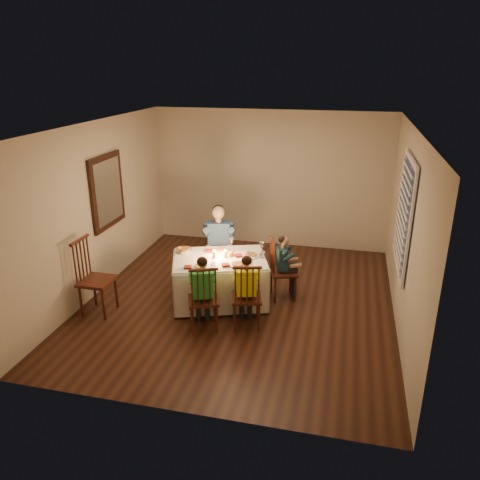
% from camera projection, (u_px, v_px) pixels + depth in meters
% --- Properties ---
extents(ground, '(5.00, 5.00, 0.00)m').
position_uv_depth(ground, '(240.00, 301.00, 7.11)').
color(ground, black).
rests_on(ground, ground).
extents(wall_left, '(0.02, 5.00, 2.60)m').
position_uv_depth(wall_left, '(97.00, 209.00, 7.13)').
color(wall_left, '#B9B09E').
rests_on(wall_left, ground).
extents(wall_right, '(0.02, 5.00, 2.60)m').
position_uv_depth(wall_right, '(406.00, 232.00, 6.16)').
color(wall_right, '#B9B09E').
rests_on(wall_right, ground).
extents(wall_back, '(4.50, 0.02, 2.60)m').
position_uv_depth(wall_back, '(270.00, 180.00, 8.92)').
color(wall_back, '#B9B09E').
rests_on(wall_back, ground).
extents(ceiling, '(5.00, 5.00, 0.00)m').
position_uv_depth(ceiling, '(240.00, 126.00, 6.19)').
color(ceiling, white).
rests_on(ceiling, wall_back).
extents(dining_table, '(1.61, 1.38, 0.68)m').
position_uv_depth(dining_table, '(220.00, 271.00, 6.92)').
color(dining_table, white).
rests_on(dining_table, ground).
extents(chair_adult, '(0.49, 0.48, 0.97)m').
position_uv_depth(chair_adult, '(220.00, 279.00, 7.81)').
color(chair_adult, '#34120E').
rests_on(chair_adult, ground).
extents(chair_near_left, '(0.51, 0.50, 0.97)m').
position_uv_depth(chair_near_left, '(204.00, 328.00, 6.38)').
color(chair_near_left, '#34120E').
rests_on(chair_near_left, ground).
extents(chair_near_right, '(0.48, 0.47, 0.97)m').
position_uv_depth(chair_near_right, '(246.00, 325.00, 6.44)').
color(chair_near_right, '#34120E').
rests_on(chair_near_right, ground).
extents(chair_end, '(0.49, 0.50, 0.97)m').
position_uv_depth(chair_end, '(283.00, 297.00, 7.22)').
color(chair_end, '#34120E').
rests_on(chair_end, ground).
extents(chair_extra, '(0.44, 0.46, 1.12)m').
position_uv_depth(chair_extra, '(101.00, 312.00, 6.79)').
color(chair_extra, '#34120E').
rests_on(chair_extra, ground).
extents(adult, '(0.58, 0.55, 1.28)m').
position_uv_depth(adult, '(220.00, 279.00, 7.81)').
color(adult, navy).
rests_on(adult, ground).
extents(child_green, '(0.45, 0.43, 1.06)m').
position_uv_depth(child_green, '(204.00, 328.00, 6.38)').
color(child_green, green).
rests_on(child_green, ground).
extents(child_yellow, '(0.41, 0.39, 1.05)m').
position_uv_depth(child_yellow, '(246.00, 325.00, 6.44)').
color(child_yellow, '#F3F71A').
rests_on(child_yellow, ground).
extents(child_teal, '(0.38, 0.39, 1.00)m').
position_uv_depth(child_teal, '(283.00, 297.00, 7.22)').
color(child_teal, '#18353E').
rests_on(child_teal, ground).
extents(setting_adult, '(0.33, 0.33, 0.02)m').
position_uv_depth(setting_adult, '(221.00, 251.00, 7.09)').
color(setting_adult, silver).
rests_on(setting_adult, dining_table).
extents(setting_green, '(0.33, 0.33, 0.02)m').
position_uv_depth(setting_green, '(201.00, 267.00, 6.52)').
color(setting_green, silver).
rests_on(setting_green, dining_table).
extents(setting_yellow, '(0.33, 0.33, 0.02)m').
position_uv_depth(setting_yellow, '(238.00, 265.00, 6.59)').
color(setting_yellow, silver).
rests_on(setting_yellow, dining_table).
extents(setting_teal, '(0.33, 0.33, 0.02)m').
position_uv_depth(setting_teal, '(251.00, 255.00, 6.91)').
color(setting_teal, silver).
rests_on(setting_teal, dining_table).
extents(candle_left, '(0.06, 0.06, 0.10)m').
position_uv_depth(candle_left, '(215.00, 255.00, 6.83)').
color(candle_left, white).
rests_on(candle_left, dining_table).
extents(candle_right, '(0.06, 0.06, 0.10)m').
position_uv_depth(candle_right, '(225.00, 255.00, 6.84)').
color(candle_right, white).
rests_on(candle_right, dining_table).
extents(squash, '(0.09, 0.09, 0.09)m').
position_uv_depth(squash, '(179.00, 249.00, 7.04)').
color(squash, gold).
rests_on(squash, dining_table).
extents(orange_fruit, '(0.08, 0.08, 0.08)m').
position_uv_depth(orange_fruit, '(231.00, 254.00, 6.90)').
color(orange_fruit, orange).
rests_on(orange_fruit, dining_table).
extents(serving_bowl, '(0.32, 0.32, 0.06)m').
position_uv_depth(serving_bowl, '(184.00, 251.00, 7.04)').
color(serving_bowl, silver).
rests_on(serving_bowl, dining_table).
extents(wall_mirror, '(0.06, 0.95, 1.15)m').
position_uv_depth(wall_mirror, '(107.00, 191.00, 7.33)').
color(wall_mirror, black).
rests_on(wall_mirror, wall_left).
extents(window_blinds, '(0.07, 1.34, 1.54)m').
position_uv_depth(window_blinds, '(404.00, 215.00, 6.19)').
color(window_blinds, '#0C1833').
rests_on(window_blinds, wall_right).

